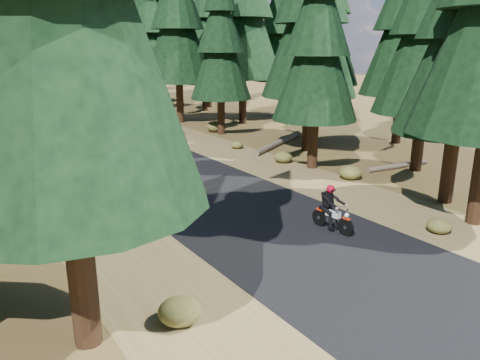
# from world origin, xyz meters

# --- Properties ---
(ground) EXTENTS (120.00, 120.00, 0.00)m
(ground) POSITION_xyz_m (0.00, 0.00, 0.00)
(ground) COLOR #4B381A
(ground) RESTS_ON ground
(road) EXTENTS (6.00, 100.00, 0.01)m
(road) POSITION_xyz_m (0.00, 5.00, 0.01)
(road) COLOR black
(road) RESTS_ON ground
(shoulder_l) EXTENTS (3.20, 100.00, 0.01)m
(shoulder_l) POSITION_xyz_m (-4.60, 5.00, 0.00)
(shoulder_l) COLOR brown
(shoulder_l) RESTS_ON ground
(shoulder_r) EXTENTS (3.20, 100.00, 0.01)m
(shoulder_r) POSITION_xyz_m (4.60, 5.00, 0.00)
(shoulder_r) COLOR brown
(shoulder_r) RESTS_ON ground
(pine_forest) EXTENTS (34.59, 55.08, 16.32)m
(pine_forest) POSITION_xyz_m (-0.02, 21.05, 7.89)
(pine_forest) COLOR black
(pine_forest) RESTS_ON ground
(log_near) EXTENTS (5.64, 3.39, 0.32)m
(log_near) POSITION_xyz_m (7.95, 9.32, 0.16)
(log_near) COLOR #4C4233
(log_near) RESTS_ON ground
(log_far) EXTENTS (3.52, 0.70, 0.24)m
(log_far) POSITION_xyz_m (9.28, 2.13, 0.12)
(log_far) COLOR #4C4233
(log_far) RESTS_ON ground
(understory_shrubs) EXTENTS (14.86, 31.29, 0.70)m
(understory_shrubs) POSITION_xyz_m (1.74, 7.03, 0.28)
(understory_shrubs) COLOR #474C1E
(understory_shrubs) RESTS_ON ground
(rider_lead) EXTENTS (0.64, 1.66, 1.44)m
(rider_lead) POSITION_xyz_m (1.35, -1.63, 0.49)
(rider_lead) COLOR beige
(rider_lead) RESTS_ON road
(rider_follow) EXTENTS (1.31, 1.97, 1.69)m
(rider_follow) POSITION_xyz_m (-1.15, 3.97, 0.57)
(rider_follow) COLOR maroon
(rider_follow) RESTS_ON road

